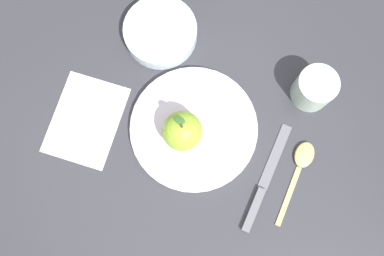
{
  "coord_description": "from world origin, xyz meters",
  "views": [
    {
      "loc": [
        -0.11,
        0.06,
        0.73
      ],
      "look_at": [
        0.03,
        0.0,
        0.02
      ],
      "focal_mm": 38.21,
      "sensor_mm": 36.0,
      "label": 1
    }
  ],
  "objects": [
    {
      "name": "spoon",
      "position": [
        -0.11,
        -0.15,
        0.01
      ],
      "size": [
        0.12,
        0.13,
        0.01
      ],
      "color": "#D8B766",
      "rests_on": "ground_plane"
    },
    {
      "name": "cup",
      "position": [
        -0.0,
        -0.22,
        0.04
      ],
      "size": [
        0.07,
        0.07,
        0.07
      ],
      "color": "#B2C6B2",
      "rests_on": "ground_plane"
    },
    {
      "name": "dinner_plate",
      "position": [
        0.03,
        0.0,
        0.01
      ],
      "size": [
        0.23,
        0.23,
        0.02
      ],
      "color": "silver",
      "rests_on": "ground_plane"
    },
    {
      "name": "ground_plane",
      "position": [
        0.0,
        0.0,
        0.0
      ],
      "size": [
        2.4,
        2.4,
        0.0
      ],
      "primitive_type": "plane",
      "color": "#2D2D33"
    },
    {
      "name": "linen_napkin",
      "position": [
        0.12,
        0.17,
        0.0
      ],
      "size": [
        0.2,
        0.2,
        0.0
      ],
      "primitive_type": "cube",
      "rotation": [
        0.0,
        0.0,
        3.99
      ],
      "color": "silver",
      "rests_on": "ground_plane"
    },
    {
      "name": "knife",
      "position": [
        -0.12,
        -0.07,
        0.0
      ],
      "size": [
        0.15,
        0.16,
        0.01
      ],
      "color": "#59595E",
      "rests_on": "ground_plane"
    },
    {
      "name": "apple",
      "position": [
        0.02,
        0.02,
        0.05
      ],
      "size": [
        0.07,
        0.07,
        0.09
      ],
      "color": "#8CB22D",
      "rests_on": "dinner_plate"
    },
    {
      "name": "side_bowl",
      "position": [
        0.22,
        -0.02,
        0.02
      ],
      "size": [
        0.14,
        0.14,
        0.03
      ],
      "color": "silver",
      "rests_on": "ground_plane"
    }
  ]
}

